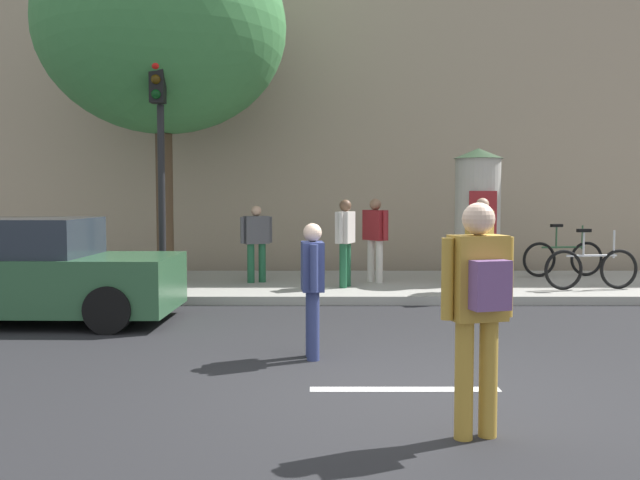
{
  "coord_description": "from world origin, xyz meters",
  "views": [
    {
      "loc": [
        -0.8,
        -6.47,
        1.84
      ],
      "look_at": [
        -0.8,
        2.0,
        1.29
      ],
      "focal_mm": 39.03,
      "sensor_mm": 36.0,
      "label": 1
    }
  ],
  "objects_px": {
    "pedestrian_tallest": "(480,235)",
    "bicycle_leaning": "(562,258)",
    "traffic_light": "(159,135)",
    "pedestrian_in_light_jacket": "(478,299)",
    "pedestrian_with_bag": "(375,233)",
    "pedestrian_with_backpack": "(312,281)",
    "pedestrian_in_red_top": "(255,237)",
    "parked_car_dark": "(12,272)",
    "pedestrian_near_pole": "(345,236)",
    "street_tree": "(161,28)",
    "poster_column": "(477,214)",
    "bicycle_upright": "(591,268)"
  },
  "relations": [
    {
      "from": "traffic_light",
      "to": "pedestrian_with_bag",
      "type": "distance_m",
      "value": 4.47
    },
    {
      "from": "pedestrian_with_bag",
      "to": "parked_car_dark",
      "type": "distance_m",
      "value": 6.49
    },
    {
      "from": "street_tree",
      "to": "pedestrian_near_pole",
      "type": "bearing_deg",
      "value": -11.92
    },
    {
      "from": "traffic_light",
      "to": "poster_column",
      "type": "relative_size",
      "value": 1.53
    },
    {
      "from": "pedestrian_in_red_top",
      "to": "parked_car_dark",
      "type": "xyz_separation_m",
      "value": [
        -3.21,
        -3.39,
        -0.31
      ]
    },
    {
      "from": "pedestrian_with_backpack",
      "to": "pedestrian_near_pole",
      "type": "height_order",
      "value": "pedestrian_near_pole"
    },
    {
      "from": "poster_column",
      "to": "pedestrian_tallest",
      "type": "height_order",
      "value": "poster_column"
    },
    {
      "from": "pedestrian_in_red_top",
      "to": "pedestrian_tallest",
      "type": "relative_size",
      "value": 0.91
    },
    {
      "from": "pedestrian_with_bag",
      "to": "pedestrian_in_red_top",
      "type": "relative_size",
      "value": 1.09
    },
    {
      "from": "pedestrian_near_pole",
      "to": "parked_car_dark",
      "type": "relative_size",
      "value": 0.35
    },
    {
      "from": "pedestrian_in_light_jacket",
      "to": "pedestrian_with_bag",
      "type": "bearing_deg",
      "value": 90.82
    },
    {
      "from": "bicycle_upright",
      "to": "bicycle_leaning",
      "type": "bearing_deg",
      "value": 84.46
    },
    {
      "from": "parked_car_dark",
      "to": "traffic_light",
      "type": "bearing_deg",
      "value": 44.21
    },
    {
      "from": "bicycle_leaning",
      "to": "pedestrian_in_red_top",
      "type": "bearing_deg",
      "value": -171.2
    },
    {
      "from": "pedestrian_in_light_jacket",
      "to": "pedestrian_in_red_top",
      "type": "distance_m",
      "value": 8.59
    },
    {
      "from": "pedestrian_tallest",
      "to": "bicycle_leaning",
      "type": "distance_m",
      "value": 3.23
    },
    {
      "from": "pedestrian_with_backpack",
      "to": "pedestrian_in_red_top",
      "type": "bearing_deg",
      "value": 101.52
    },
    {
      "from": "pedestrian_with_bag",
      "to": "parked_car_dark",
      "type": "relative_size",
      "value": 0.35
    },
    {
      "from": "pedestrian_near_pole",
      "to": "bicycle_leaning",
      "type": "bearing_deg",
      "value": 20.0
    },
    {
      "from": "bicycle_leaning",
      "to": "pedestrian_with_bag",
      "type": "bearing_deg",
      "value": -166.43
    },
    {
      "from": "pedestrian_with_backpack",
      "to": "bicycle_leaning",
      "type": "xyz_separation_m",
      "value": [
        5.13,
        6.63,
        -0.34
      ]
    },
    {
      "from": "pedestrian_near_pole",
      "to": "bicycle_upright",
      "type": "height_order",
      "value": "pedestrian_near_pole"
    },
    {
      "from": "bicycle_upright",
      "to": "parked_car_dark",
      "type": "xyz_separation_m",
      "value": [
        -9.3,
        -2.36,
        0.19
      ]
    },
    {
      "from": "traffic_light",
      "to": "bicycle_upright",
      "type": "distance_m",
      "value": 7.91
    },
    {
      "from": "pedestrian_in_light_jacket",
      "to": "pedestrian_with_backpack",
      "type": "height_order",
      "value": "pedestrian_in_light_jacket"
    },
    {
      "from": "traffic_light",
      "to": "pedestrian_tallest",
      "type": "distance_m",
      "value": 5.78
    },
    {
      "from": "traffic_light",
      "to": "pedestrian_in_red_top",
      "type": "xyz_separation_m",
      "value": [
        1.45,
        1.68,
        -1.8
      ]
    },
    {
      "from": "traffic_light",
      "to": "bicycle_leaning",
      "type": "xyz_separation_m",
      "value": [
        7.74,
        2.66,
        -2.3
      ]
    },
    {
      "from": "poster_column",
      "to": "pedestrian_with_backpack",
      "type": "height_order",
      "value": "poster_column"
    },
    {
      "from": "pedestrian_with_backpack",
      "to": "pedestrian_in_red_top",
      "type": "xyz_separation_m",
      "value": [
        -1.15,
        5.66,
        0.16
      ]
    },
    {
      "from": "pedestrian_in_light_jacket",
      "to": "pedestrian_with_backpack",
      "type": "xyz_separation_m",
      "value": [
        -1.27,
        2.59,
        -0.19
      ]
    },
    {
      "from": "parked_car_dark",
      "to": "bicycle_leaning",
      "type": "bearing_deg",
      "value": 24.69
    },
    {
      "from": "poster_column",
      "to": "parked_car_dark",
      "type": "distance_m",
      "value": 8.33
    },
    {
      "from": "pedestrian_with_backpack",
      "to": "parked_car_dark",
      "type": "xyz_separation_m",
      "value": [
        -4.36,
        2.26,
        -0.15
      ]
    },
    {
      "from": "street_tree",
      "to": "pedestrian_with_backpack",
      "type": "distance_m",
      "value": 7.61
    },
    {
      "from": "pedestrian_tallest",
      "to": "bicycle_upright",
      "type": "distance_m",
      "value": 2.14
    },
    {
      "from": "bicycle_upright",
      "to": "parked_car_dark",
      "type": "bearing_deg",
      "value": -165.75
    },
    {
      "from": "street_tree",
      "to": "pedestrian_in_light_jacket",
      "type": "distance_m",
      "value": 10.08
    },
    {
      "from": "pedestrian_with_backpack",
      "to": "bicycle_leaning",
      "type": "height_order",
      "value": "pedestrian_with_backpack"
    },
    {
      "from": "street_tree",
      "to": "pedestrian_tallest",
      "type": "bearing_deg",
      "value": -12.69
    },
    {
      "from": "pedestrian_with_bag",
      "to": "bicycle_upright",
      "type": "relative_size",
      "value": 0.92
    },
    {
      "from": "traffic_light",
      "to": "pedestrian_near_pole",
      "type": "relative_size",
      "value": 2.46
    },
    {
      "from": "street_tree",
      "to": "pedestrian_with_backpack",
      "type": "bearing_deg",
      "value": -62.86
    },
    {
      "from": "pedestrian_with_backpack",
      "to": "pedestrian_near_pole",
      "type": "xyz_separation_m",
      "value": [
        0.55,
        4.96,
        0.22
      ]
    },
    {
      "from": "traffic_light",
      "to": "poster_column",
      "type": "xyz_separation_m",
      "value": [
        5.76,
        1.8,
        -1.37
      ]
    },
    {
      "from": "traffic_light",
      "to": "pedestrian_with_bag",
      "type": "height_order",
      "value": "traffic_light"
    },
    {
      "from": "pedestrian_in_red_top",
      "to": "pedestrian_with_backpack",
      "type": "bearing_deg",
      "value": -78.48
    },
    {
      "from": "street_tree",
      "to": "bicycle_leaning",
      "type": "xyz_separation_m",
      "value": [
        8.05,
        0.94,
        -4.47
      ]
    },
    {
      "from": "pedestrian_near_pole",
      "to": "pedestrian_with_bag",
      "type": "xyz_separation_m",
      "value": [
        0.6,
        0.71,
        0.01
      ]
    },
    {
      "from": "poster_column",
      "to": "pedestrian_tallest",
      "type": "xyz_separation_m",
      "value": [
        -0.25,
        -1.4,
        -0.33
      ]
    }
  ]
}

